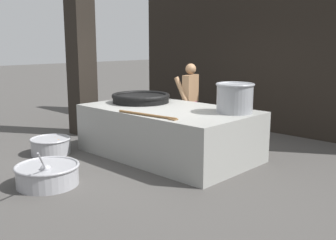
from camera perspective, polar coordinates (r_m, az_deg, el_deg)
The scene contains 10 objects.
ground_plane at distance 7.13m, azimuth 0.00°, elevation -5.13°, with size 60.00×60.00×0.00m, color #474442.
back_wall at distance 9.33m, azimuth 13.51°, elevation 11.81°, with size 7.19×0.24×4.31m, color black.
support_pillar at distance 8.82m, azimuth -12.61°, elevation 11.90°, with size 0.47×0.47×4.31m, color black.
hearth_platform at distance 7.02m, azimuth 0.00°, elevation -1.74°, with size 3.04×1.78×0.87m.
giant_wok_near at distance 7.59m, azimuth -3.96°, elevation 3.25°, with size 1.12×1.12×0.17m.
stock_pot at distance 6.52m, azimuth 9.67°, elevation 3.27°, with size 0.63×0.63×0.49m.
stirring_paddle at distance 6.14m, azimuth -2.70°, elevation 0.70°, with size 1.17×0.19×0.04m.
cook at distance 8.17m, azimuth 3.22°, elevation 3.10°, with size 0.45×0.63×1.58m.
prep_bowl_vegetables at distance 5.89m, azimuth -17.09°, elevation -7.45°, with size 1.04×0.91×0.68m.
prep_bowl_meat at distance 7.49m, azimuth -16.65°, elevation -3.51°, with size 0.73×0.73×0.30m.
Camera 1 is at (4.72, -4.95, 2.00)m, focal length 42.00 mm.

